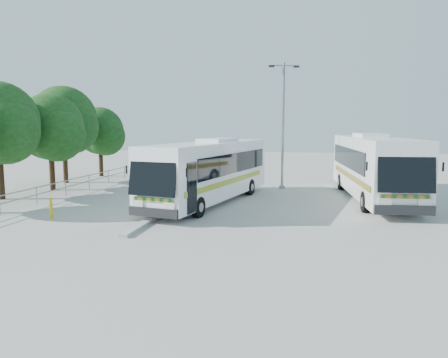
% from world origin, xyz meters
% --- Properties ---
extents(ground, '(100.00, 100.00, 0.00)m').
position_xyz_m(ground, '(0.00, 0.00, 0.00)').
color(ground, '#A9A9A3').
rests_on(ground, ground).
extents(kerb_divider, '(0.40, 16.00, 0.15)m').
position_xyz_m(kerb_divider, '(-2.30, 2.00, 0.07)').
color(kerb_divider, '#B2B2AD').
rests_on(kerb_divider, ground).
extents(railing, '(0.06, 22.00, 1.00)m').
position_xyz_m(railing, '(-10.00, 4.00, 0.74)').
color(railing, gray).
rests_on(railing, ground).
extents(tree_far_c, '(4.97, 4.69, 6.49)m').
position_xyz_m(tree_far_c, '(-12.12, 5.10, 4.26)').
color(tree_far_c, '#382314').
rests_on(tree_far_c, ground).
extents(tree_far_d, '(5.62, 5.30, 7.33)m').
position_xyz_m(tree_far_d, '(-13.31, 8.80, 4.82)').
color(tree_far_d, '#382314').
rests_on(tree_far_d, ground).
extents(tree_far_e, '(4.54, 4.28, 5.92)m').
position_xyz_m(tree_far_e, '(-12.63, 13.30, 3.89)').
color(tree_far_e, '#382314').
rests_on(tree_far_e, ground).
extents(coach_main, '(5.04, 12.62, 3.44)m').
position_xyz_m(coach_main, '(-0.61, 2.36, 1.88)').
color(coach_main, white).
rests_on(coach_main, ground).
extents(coach_adjacent, '(3.68, 13.43, 3.68)m').
position_xyz_m(coach_adjacent, '(8.60, 5.32, 2.02)').
color(coach_adjacent, silver).
rests_on(coach_adjacent, ground).
extents(lamppost, '(2.05, 0.81, 8.58)m').
position_xyz_m(lamppost, '(3.10, 8.66, 4.74)').
color(lamppost, gray).
rests_on(lamppost, ground).
extents(bollard, '(0.18, 0.18, 0.99)m').
position_xyz_m(bollard, '(-7.06, -3.26, 0.49)').
color(bollard, gold).
rests_on(bollard, ground).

